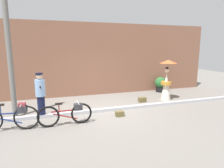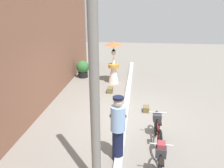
# 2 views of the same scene
# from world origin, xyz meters

# --- Properties ---
(ground_plane) EXTENTS (30.00, 30.00, 0.00)m
(ground_plane) POSITION_xyz_m (0.00, 0.00, 0.00)
(ground_plane) COLOR gray
(building_wall) EXTENTS (14.00, 0.40, 3.73)m
(building_wall) POSITION_xyz_m (0.00, 3.02, 1.87)
(building_wall) COLOR brown
(building_wall) RESTS_ON ground_plane
(sidewalk_curb) EXTENTS (14.00, 0.20, 0.12)m
(sidewalk_curb) POSITION_xyz_m (0.00, 0.00, 0.06)
(sidewalk_curb) COLOR #B2B2B7
(sidewalk_curb) RESTS_ON ground_plane
(bicycle_near_officer) EXTENTS (1.73, 0.48, 0.76)m
(bicycle_near_officer) POSITION_xyz_m (-1.44, -0.95, 0.39)
(bicycle_near_officer) COLOR black
(bicycle_near_officer) RESTS_ON ground_plane
(bicycle_far_side) EXTENTS (1.78, 0.48, 0.85)m
(bicycle_far_side) POSITION_xyz_m (-3.08, -0.88, 0.45)
(bicycle_far_side) COLOR black
(bicycle_far_side) RESTS_ON ground_plane
(person_officer) EXTENTS (0.34, 0.38, 1.61)m
(person_officer) POSITION_xyz_m (-2.25, 0.04, 0.86)
(person_officer) COLOR #141938
(person_officer) RESTS_ON ground_plane
(person_with_parasol) EXTENTS (0.80, 0.80, 1.92)m
(person_with_parasol) POSITION_xyz_m (3.35, 0.74, 0.96)
(person_with_parasol) COLOR silver
(person_with_parasol) RESTS_ON ground_plane
(potted_plant_by_door) EXTENTS (0.64, 0.63, 0.85)m
(potted_plant_by_door) POSITION_xyz_m (4.06, 2.35, 0.45)
(potted_plant_by_door) COLOR black
(potted_plant_by_door) RESTS_ON ground_plane
(backpack_on_pavement) EXTENTS (0.33, 0.23, 0.22)m
(backpack_on_pavement) POSITION_xyz_m (2.10, 0.75, 0.11)
(backpack_on_pavement) COLOR brown
(backpack_on_pavement) RESTS_ON ground_plane
(backpack_spare) EXTENTS (0.30, 0.20, 0.18)m
(backpack_spare) POSITION_xyz_m (0.46, -0.71, 0.10)
(backpack_spare) COLOR brown
(backpack_spare) RESTS_ON ground_plane
(utility_pole) EXTENTS (0.18, 0.18, 4.80)m
(utility_pole) POSITION_xyz_m (-3.17, 0.38, 2.40)
(utility_pole) COLOR slate
(utility_pole) RESTS_ON ground_plane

